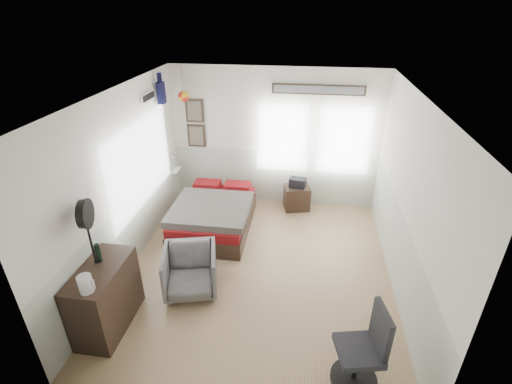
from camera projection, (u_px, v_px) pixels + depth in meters
ground_plane at (259, 270)px, 5.78m from camera, size 4.00×4.50×0.01m
room_shell at (255, 170)px, 5.20m from camera, size 4.02×4.52×2.71m
wall_decor at (213, 102)px, 6.66m from camera, size 3.55×1.32×1.44m
bed at (214, 215)px, 6.68m from camera, size 1.34×1.82×0.58m
dresser at (106, 297)px, 4.61m from camera, size 0.48×1.00×0.90m
armchair at (190, 271)px, 5.23m from camera, size 0.88×0.90×0.68m
nightstand at (297, 197)px, 7.36m from camera, size 0.56×0.49×0.48m
task_chair at (363, 354)px, 3.92m from camera, size 0.54×0.54×1.02m
kettle at (86, 284)px, 4.02m from camera, size 0.18×0.15×0.21m
bottle at (98, 253)px, 4.47m from camera, size 0.06×0.06×0.25m
stand_fan at (85, 215)px, 4.19m from camera, size 0.16×0.35×0.87m
black_bag at (298, 183)px, 7.21m from camera, size 0.34×0.25×0.18m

